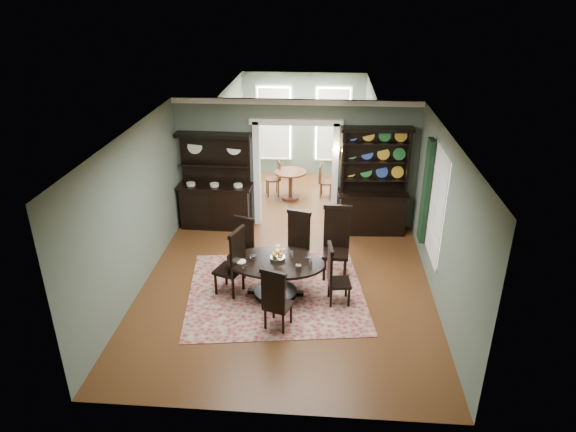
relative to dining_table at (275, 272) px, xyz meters
name	(u,v)px	position (x,y,z in m)	size (l,w,h in m)	color
room	(285,215)	(0.17, 0.16, 1.08)	(5.51, 6.01, 3.01)	#582F17
parlor	(302,134)	(0.17, 5.65, 1.02)	(3.51, 3.50, 3.01)	#582F17
doorway_trim	(296,159)	(0.17, 3.12, 1.12)	(2.08, 0.25, 2.57)	white
right_window	(431,199)	(2.86, 1.05, 1.11)	(0.15, 1.47, 2.12)	white
wall_sconce	(338,151)	(1.12, 2.97, 1.40)	(0.27, 0.21, 0.21)	#D08137
rug	(276,291)	(0.00, 0.10, -0.49)	(3.25, 2.92, 0.01)	maroon
dining_table	(275,272)	(0.00, 0.00, 0.00)	(1.85, 1.75, 0.71)	black
centerpiece	(278,256)	(0.04, 0.09, 0.28)	(1.41, 0.90, 0.23)	silver
chair_far_left	(243,244)	(-0.72, 0.82, 0.12)	(0.54, 0.53, 1.16)	black
chair_far_mid	(297,240)	(0.35, 0.93, 0.18)	(0.58, 0.56, 1.28)	black
chair_far_right	(336,239)	(1.11, 0.88, 0.26)	(0.56, 0.54, 1.44)	black
chair_end_left	(234,261)	(-0.76, -0.01, 0.21)	(0.61, 0.63, 1.34)	black
chair_end_right	(334,273)	(1.07, -0.16, 0.12)	(0.45, 0.47, 1.16)	black
chair_near	(276,298)	(0.11, -1.04, 0.13)	(0.55, 0.53, 1.18)	black
sideboard	(216,195)	(-1.68, 2.86, 0.29)	(1.71, 0.64, 2.24)	black
welsh_dresser	(373,195)	(1.95, 2.85, 0.40)	(1.61, 0.67, 2.46)	black
parlor_table	(291,181)	(-0.06, 4.63, 0.01)	(0.84, 0.84, 0.77)	#592C19
parlor_chair_left	(275,177)	(-0.50, 4.88, 0.02)	(0.44, 0.43, 0.96)	#592C19
parlor_chair_right	(324,180)	(0.82, 4.83, -0.02)	(0.39, 0.38, 0.89)	#592C19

